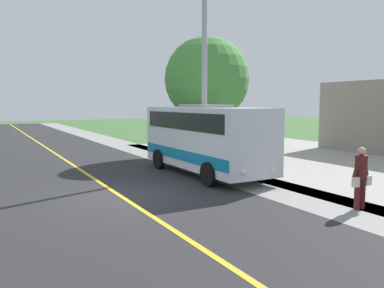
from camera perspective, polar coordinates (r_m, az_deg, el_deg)
name	(u,v)px	position (r m, az deg, el deg)	size (l,w,h in m)	color
ground_plane	(122,197)	(12.93, -10.30, -7.64)	(120.00, 120.00, 0.00)	#3D6633
road_surface	(122,197)	(12.93, -10.30, -7.62)	(8.00, 100.00, 0.01)	#28282B
sidewalk	(250,181)	(15.34, 8.52, -5.43)	(2.40, 100.00, 0.01)	gray
road_centre_line	(122,196)	(12.93, -10.30, -7.60)	(0.16, 100.00, 0.00)	gold
shuttle_bus_front	(205,136)	(16.51, 1.94, 1.16)	(2.58, 7.31, 2.97)	silver
pedestrian_with_bags	(361,176)	(12.08, 23.54, -4.31)	(0.72, 0.34, 1.80)	#4C1919
street_light_pole	(202,65)	(17.58, 1.51, 11.56)	(1.97, 0.24, 8.63)	#9E9EA3
tree_curbside	(207,79)	(22.08, 2.19, 9.46)	(4.76, 4.76, 6.75)	brown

